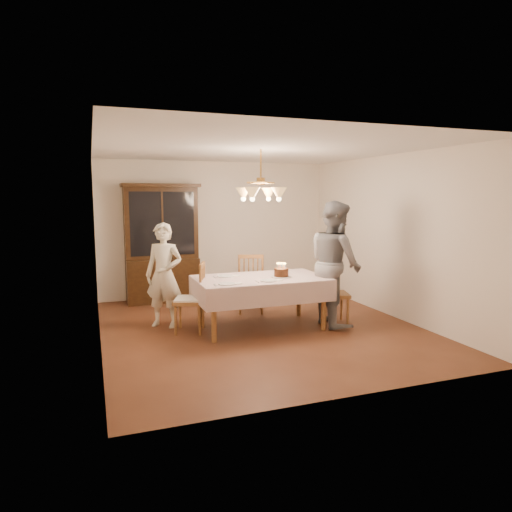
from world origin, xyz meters
name	(u,v)px	position (x,y,z in m)	size (l,w,h in m)	color
ground	(261,328)	(0.00, 0.00, 0.00)	(5.00, 5.00, 0.00)	#512817
room_shell	(261,221)	(0.00, 0.00, 1.58)	(5.00, 5.00, 5.00)	white
dining_table	(261,282)	(0.00, 0.00, 0.68)	(1.90, 1.10, 0.76)	brown
china_hutch	(162,245)	(-1.10, 2.25, 1.04)	(1.38, 0.54, 2.16)	black
chair_far_side	(251,286)	(0.16, 0.91, 0.44)	(0.55, 0.54, 1.00)	brown
chair_left_end	(190,301)	(-1.02, 0.16, 0.45)	(0.55, 0.56, 1.00)	brown
chair_right_end	(333,295)	(1.13, -0.15, 0.44)	(0.52, 0.54, 1.00)	brown
elderly_woman	(164,275)	(-1.32, 0.56, 0.78)	(0.57, 0.37, 1.55)	#F2E9CC
adult_in_grey	(335,263)	(1.13, -0.18, 0.94)	(0.91, 0.71, 1.88)	slate
birthday_cake	(281,273)	(0.29, -0.09, 0.82)	(0.30, 0.30, 0.21)	white
place_setting_near_left	(228,284)	(-0.61, -0.35, 0.77)	(0.37, 0.23, 0.02)	white
place_setting_near_right	(269,281)	(0.01, -0.32, 0.77)	(0.38, 0.23, 0.02)	white
place_setting_far_left	(226,276)	(-0.45, 0.24, 0.77)	(0.39, 0.24, 0.02)	white
chandelier	(261,194)	(0.00, 0.00, 1.98)	(0.62, 0.62, 0.73)	#BF8C3F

